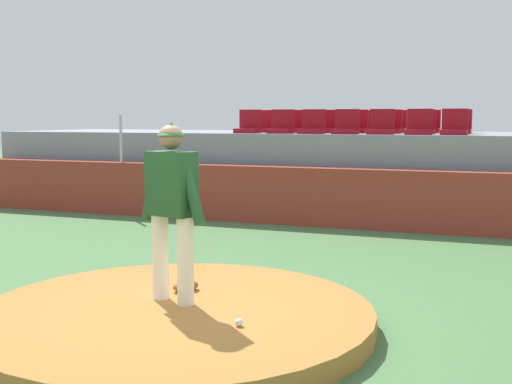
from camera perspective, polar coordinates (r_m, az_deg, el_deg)
The scene contains 29 objects.
ground_plane at distance 6.56m, azimuth -7.11°, elevation -11.77°, with size 60.00×60.00×0.00m, color #497441.
pitchers_mound at distance 6.53m, azimuth -7.13°, elevation -10.91°, with size 3.91×3.91×0.21m, color #AA7032.
pitcher at distance 6.49m, azimuth -7.42°, elevation -0.57°, with size 0.85×0.40×1.81m.
baseball at distance 5.89m, azimuth -1.51°, elevation -11.39°, with size 0.07×0.07×0.07m, color white.
fielding_glove at distance 7.06m, azimuth -6.20°, elevation -8.21°, with size 0.30×0.20×0.11m, color brown.
brick_barrier at distance 12.37m, azimuth 6.86°, elevation -0.47°, with size 17.30×0.40×1.12m, color maroon.
fence_post_left at distance 14.15m, azimuth -11.79°, elevation 4.63°, with size 0.06×0.06×1.01m, color silver.
bleacher_platform at distance 14.60m, azimuth 9.06°, elevation 1.77°, with size 16.54×3.73×1.74m, color gray.
stadium_chair_0 at distance 13.89m, azimuth -0.64°, elevation 5.84°, with size 0.48×0.44×0.50m.
stadium_chair_1 at distance 13.61m, azimuth 2.25°, elevation 5.82°, with size 0.48×0.44×0.50m.
stadium_chair_2 at distance 13.39m, azimuth 4.98°, elevation 5.79°, with size 0.48×0.44×0.50m.
stadium_chair_3 at distance 13.23m, azimuth 7.93°, elevation 5.75°, with size 0.48×0.44×0.50m.
stadium_chair_4 at distance 13.11m, azimuth 10.96°, elevation 5.68°, with size 0.48×0.44×0.50m.
stadium_chair_5 at distance 12.99m, azimuth 14.13°, elevation 5.60°, with size 0.48×0.44×0.50m.
stadium_chair_6 at distance 12.94m, azimuth 17.04°, elevation 5.51°, with size 0.48×0.44×0.50m.
stadium_chair_7 at distance 14.69m, azimuth 0.68°, elevation 5.88°, with size 0.48×0.44×0.50m.
stadium_chair_8 at distance 14.46m, azimuth 3.35°, elevation 5.86°, with size 0.48×0.44×0.50m.
stadium_chair_9 at distance 14.28m, azimuth 5.96°, elevation 5.83°, with size 0.48×0.44×0.50m.
stadium_chair_10 at distance 14.12m, azimuth 8.79°, elevation 5.78°, with size 0.48×0.44×0.50m.
stadium_chair_11 at distance 13.96m, azimuth 11.66°, elevation 5.71°, with size 0.48×0.44×0.50m.
stadium_chair_12 at distance 13.88m, azimuth 14.45°, elevation 5.64°, with size 0.48×0.44×0.50m.
stadium_chair_13 at distance 13.85m, azimuth 17.36°, elevation 5.55°, with size 0.48×0.44×0.50m.
stadium_chair_14 at distance 15.56m, azimuth 1.81°, elevation 5.91°, with size 0.48×0.44×0.50m.
stadium_chair_15 at distance 15.34m, azimuth 4.40°, elevation 5.89°, with size 0.48×0.44×0.50m.
stadium_chair_16 at distance 15.14m, azimuth 6.88°, elevation 5.85°, with size 0.48×0.44×0.50m.
stadium_chair_17 at distance 14.98m, azimuth 9.59°, elevation 5.80°, with size 0.48×0.44×0.50m.
stadium_chair_18 at distance 14.89m, azimuth 12.13°, elevation 5.74°, with size 0.48×0.44×0.50m.
stadium_chair_19 at distance 14.79m, azimuth 14.94°, elevation 5.66°, with size 0.48×0.44×0.50m.
stadium_chair_20 at distance 14.73m, azimuth 17.49°, elevation 5.58°, with size 0.48×0.44×0.50m.
Camera 1 is at (2.93, -5.50, 2.05)m, focal length 45.50 mm.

